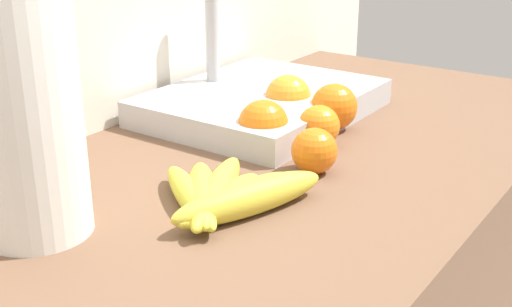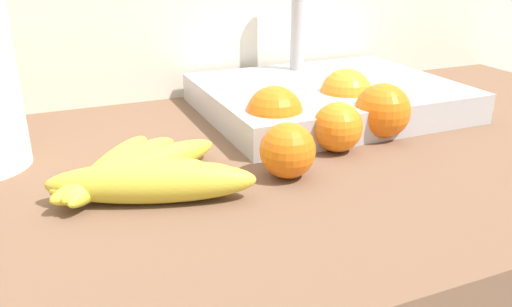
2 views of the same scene
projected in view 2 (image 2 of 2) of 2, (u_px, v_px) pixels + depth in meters
wall_back at (143, 208)px, 0.99m from camera, size 1.94×0.06×1.30m
banana_bunch at (137, 175)px, 0.56m from camera, size 0.22×0.21×0.04m
orange_back_right at (274, 115)px, 0.69m from camera, size 0.08×0.08×0.08m
orange_center at (288, 151)px, 0.59m from camera, size 0.06×0.06×0.06m
orange_right at (337, 127)px, 0.67m from camera, size 0.06×0.06×0.06m
orange_far_right at (346, 95)px, 0.78m from camera, size 0.08×0.08×0.08m
orange_back_left at (381, 110)px, 0.71m from camera, size 0.08×0.08×0.08m
sink_basin at (326, 95)px, 0.83m from camera, size 0.39×0.31×0.24m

